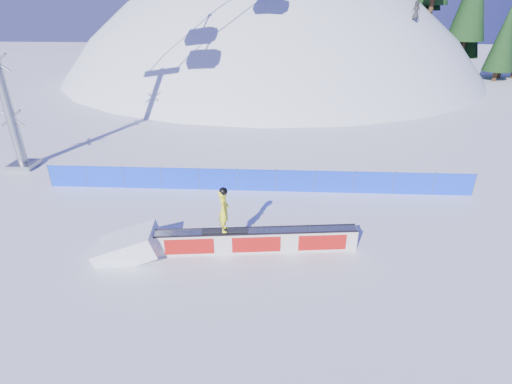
{
  "coord_description": "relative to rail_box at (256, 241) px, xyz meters",
  "views": [
    {
      "loc": [
        0.95,
        -14.27,
        9.09
      ],
      "look_at": [
        0.14,
        1.13,
        1.57
      ],
      "focal_mm": 28.0,
      "sensor_mm": 36.0,
      "label": 1
    }
  ],
  "objects": [
    {
      "name": "snow_ramp",
      "position": [
        -4.96,
        -0.54,
        -0.47
      ],
      "size": [
        2.69,
        1.84,
        1.58
      ],
      "primitive_type": null,
      "rotation": [
        0.0,
        -0.31,
        0.11
      ],
      "color": "white",
      "rests_on": "ground"
    },
    {
      "name": "rail_box",
      "position": [
        0.0,
        0.0,
        0.0
      ],
      "size": [
        8.0,
        1.41,
        0.96
      ],
      "rotation": [
        0.0,
        0.0,
        0.11
      ],
      "color": "silver",
      "rests_on": "ground"
    },
    {
      "name": "snowboarder",
      "position": [
        -1.2,
        -0.13,
        1.4
      ],
      "size": [
        1.81,
        0.65,
        1.87
      ],
      "rotation": [
        0.0,
        0.0,
        1.62
      ],
      "color": "black",
      "rests_on": "rail_box"
    },
    {
      "name": "ground",
      "position": [
        -0.25,
        0.99,
        -0.47
      ],
      "size": [
        160.0,
        160.0,
        0.0
      ],
      "primitive_type": "plane",
      "color": "white",
      "rests_on": "ground"
    },
    {
      "name": "safety_fence",
      "position": [
        -0.25,
        5.49,
        0.13
      ],
      "size": [
        22.05,
        0.05,
        1.3
      ],
      "color": "#0F37EF",
      "rests_on": "ground"
    },
    {
      "name": "snow_hill",
      "position": [
        -0.25,
        42.99,
        -18.47
      ],
      "size": [
        64.0,
        64.0,
        64.0
      ],
      "color": "silver",
      "rests_on": "ground"
    }
  ]
}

